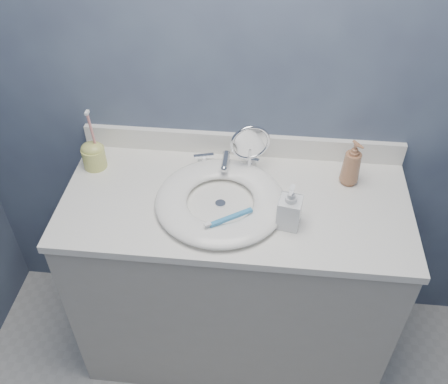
# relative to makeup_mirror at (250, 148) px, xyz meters

# --- Properties ---
(back_wall) EXTENTS (2.20, 0.02, 2.40)m
(back_wall) POSITION_rel_makeup_mirror_xyz_m (-0.04, 0.13, 0.20)
(back_wall) COLOR #404860
(back_wall) RESTS_ON ground
(vanity_cabinet) EXTENTS (1.20, 0.55, 0.85)m
(vanity_cabinet) POSITION_rel_makeup_mirror_xyz_m (-0.04, -0.15, -0.57)
(vanity_cabinet) COLOR #B3AEA4
(vanity_cabinet) RESTS_ON ground
(countertop) EXTENTS (1.22, 0.57, 0.03)m
(countertop) POSITION_rel_makeup_mirror_xyz_m (-0.04, -0.15, -0.13)
(countertop) COLOR white
(countertop) RESTS_ON vanity_cabinet
(backsplash) EXTENTS (1.22, 0.02, 0.09)m
(backsplash) POSITION_rel_makeup_mirror_xyz_m (-0.04, 0.12, -0.07)
(backsplash) COLOR white
(backsplash) RESTS_ON countertop
(basin) EXTENTS (0.45, 0.45, 0.04)m
(basin) POSITION_rel_makeup_mirror_xyz_m (-0.09, -0.18, -0.10)
(basin) COLOR white
(basin) RESTS_ON countertop
(drain) EXTENTS (0.04, 0.04, 0.01)m
(drain) POSITION_rel_makeup_mirror_xyz_m (-0.09, -0.18, -0.11)
(drain) COLOR silver
(drain) RESTS_ON countertop
(faucet) EXTENTS (0.25, 0.13, 0.07)m
(faucet) POSITION_rel_makeup_mirror_xyz_m (-0.09, 0.02, -0.09)
(faucet) COLOR silver
(faucet) RESTS_ON countertop
(makeup_mirror) EXTENTS (0.14, 0.08, 0.21)m
(makeup_mirror) POSITION_rel_makeup_mirror_xyz_m (0.00, 0.00, 0.00)
(makeup_mirror) COLOR silver
(makeup_mirror) RESTS_ON countertop
(soap_bottle_amber) EXTENTS (0.10, 0.10, 0.18)m
(soap_bottle_amber) POSITION_rel_makeup_mirror_xyz_m (0.36, -0.01, -0.03)
(soap_bottle_amber) COLOR #9C6746
(soap_bottle_amber) RESTS_ON countertop
(soap_bottle_clear) EXTENTS (0.09, 0.09, 0.16)m
(soap_bottle_clear) POSITION_rel_makeup_mirror_xyz_m (0.15, -0.25, -0.03)
(soap_bottle_clear) COLOR silver
(soap_bottle_clear) RESTS_ON countertop
(toothbrush_holder) EXTENTS (0.09, 0.09, 0.25)m
(toothbrush_holder) POSITION_rel_makeup_mirror_xyz_m (-0.58, -0.02, -0.06)
(toothbrush_holder) COLOR #CBCE67
(toothbrush_holder) RESTS_ON countertop
(toothbrush_lying) EXTENTS (0.15, 0.11, 0.02)m
(toothbrush_lying) POSITION_rel_makeup_mirror_xyz_m (-0.05, -0.28, -0.07)
(toothbrush_lying) COLOR #3689C0
(toothbrush_lying) RESTS_ON basin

